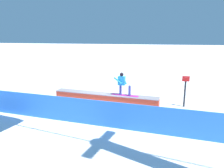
{
  "coord_description": "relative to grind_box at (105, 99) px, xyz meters",
  "views": [
    {
      "loc": [
        -2.57,
        12.37,
        4.18
      ],
      "look_at": [
        -0.6,
        1.09,
        1.43
      ],
      "focal_mm": 35.48,
      "sensor_mm": 36.0,
      "label": 1
    }
  ],
  "objects": [
    {
      "name": "safety_fence",
      "position": [
        0.0,
        3.26,
        0.34
      ],
      "size": [
        11.96,
        1.79,
        1.2
      ],
      "primitive_type": "cube",
      "rotation": [
        0.0,
        0.0,
        -0.14
      ],
      "color": "#2E75E9",
      "rests_on": "ground_plane"
    },
    {
      "name": "ground_plane",
      "position": [
        0.0,
        0.0,
        -0.25
      ],
      "size": [
        120.0,
        120.0,
        0.0
      ],
      "primitive_type": "plane",
      "color": "white"
    },
    {
      "name": "snowboarder",
      "position": [
        -1.05,
        0.15,
        1.02
      ],
      "size": [
        1.62,
        0.55,
        1.33
      ],
      "color": "#C92297",
      "rests_on": "grind_box"
    },
    {
      "name": "grind_box",
      "position": [
        0.0,
        0.0,
        0.0
      ],
      "size": [
        6.36,
        1.54,
        0.56
      ],
      "color": "red",
      "rests_on": "ground_plane"
    },
    {
      "name": "trail_marker",
      "position": [
        -4.54,
        -0.07,
        0.69
      ],
      "size": [
        0.4,
        0.1,
        1.76
      ],
      "color": "#262628",
      "rests_on": "ground_plane"
    }
  ]
}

